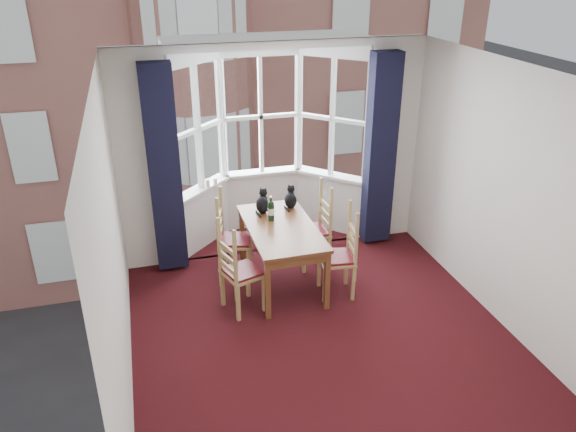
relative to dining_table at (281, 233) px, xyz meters
name	(u,v)px	position (x,y,z in m)	size (l,w,h in m)	color
floor	(328,345)	(0.15, -1.34, -0.69)	(4.50, 4.50, 0.00)	black
ceiling	(338,78)	(0.15, -1.34, 2.11)	(4.50, 4.50, 0.00)	white
wall_left	(113,254)	(-1.85, -1.34, 0.71)	(4.50, 4.50, 0.00)	silver
wall_right	(514,204)	(2.15, -1.34, 0.71)	(4.50, 4.50, 0.00)	silver
wall_near	(458,387)	(0.15, -3.59, 0.71)	(4.00, 4.00, 0.00)	silver
wall_back_pier_left	(144,164)	(-1.50, 0.91, 0.71)	(0.70, 0.12, 2.80)	silver
wall_back_pier_right	(391,142)	(1.80, 0.91, 0.71)	(0.70, 0.12, 2.80)	silver
bay_window	(265,141)	(0.15, 1.41, 0.71)	(2.76, 0.94, 2.80)	white
curtain_left	(164,171)	(-1.27, 0.73, 0.66)	(0.38, 0.22, 2.60)	black
curtain_right	(380,151)	(1.57, 0.73, 0.66)	(0.38, 0.22, 2.60)	black
dining_table	(281,233)	(0.00, 0.00, 0.00)	(0.81, 1.50, 0.78)	brown
chair_left_near	(235,275)	(-0.66, -0.46, -0.22)	(0.51, 0.53, 0.92)	tan
chair_left_far	(228,241)	(-0.59, 0.37, -0.22)	(0.50, 0.51, 0.92)	tan
chair_right_near	(344,258)	(0.66, -0.42, -0.22)	(0.45, 0.47, 0.92)	tan
chair_right_far	(318,231)	(0.59, 0.33, -0.22)	(0.42, 0.44, 0.92)	tan
cat_left	(263,203)	(-0.12, 0.45, 0.21)	(0.23, 0.27, 0.32)	black
cat_right	(291,199)	(0.26, 0.51, 0.20)	(0.21, 0.25, 0.30)	black
wine_bottle	(271,210)	(-0.07, 0.20, 0.23)	(0.08, 0.08, 0.31)	black
candle_tall	(208,183)	(-0.70, 1.26, 0.23)	(0.06, 0.06, 0.11)	white
candle_short	(215,182)	(-0.59, 1.29, 0.23)	(0.06, 0.06, 0.10)	white
street	(163,116)	(0.15, 30.91, -6.69)	(80.00, 80.00, 0.00)	#333335
tenement_building	(182,28)	(0.15, 12.67, 0.91)	(18.40, 7.80, 15.20)	#A16053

